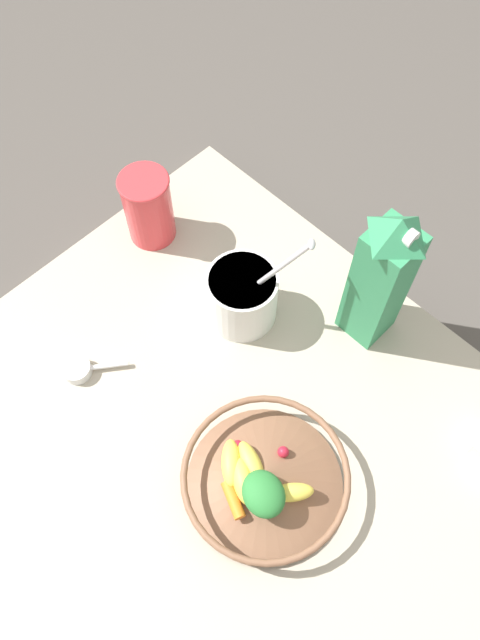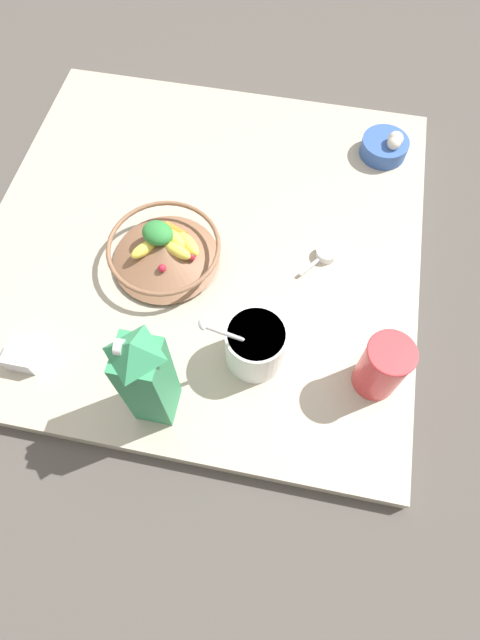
{
  "view_description": "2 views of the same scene",
  "coord_description": "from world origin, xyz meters",
  "px_view_note": "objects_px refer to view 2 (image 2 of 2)",
  "views": [
    {
      "loc": [
        -0.11,
        -0.19,
        0.97
      ],
      "look_at": [
        0.23,
        0.14,
        0.09
      ],
      "focal_mm": 35.0,
      "sensor_mm": 36.0,
      "label": 1
    },
    {
      "loc": [
        0.64,
        0.21,
        0.96
      ],
      "look_at": [
        0.23,
        0.13,
        0.12
      ],
      "focal_mm": 28.0,
      "sensor_mm": 36.0,
      "label": 2
    }
  ],
  "objects_px": {
    "milk_carton": "(147,378)",
    "drinking_cup": "(383,366)",
    "fruit_bowl": "(165,251)",
    "spice_jar": "(24,355)",
    "garlic_bowl": "(385,146)",
    "yogurt_tub": "(255,344)"
  },
  "relations": [
    {
      "from": "fruit_bowl",
      "to": "spice_jar",
      "type": "xyz_separation_m",
      "value": [
        0.28,
        -0.21,
        -0.02
      ]
    },
    {
      "from": "drinking_cup",
      "to": "spice_jar",
      "type": "bearing_deg",
      "value": -82.53
    },
    {
      "from": "fruit_bowl",
      "to": "drinking_cup",
      "type": "relative_size",
      "value": 1.7
    },
    {
      "from": "fruit_bowl",
      "to": "drinking_cup",
      "type": "distance_m",
      "value": 0.5
    },
    {
      "from": "yogurt_tub",
      "to": "spice_jar",
      "type": "relative_size",
      "value": 3.86
    },
    {
      "from": "fruit_bowl",
      "to": "spice_jar",
      "type": "relative_size",
      "value": 4.06
    },
    {
      "from": "fruit_bowl",
      "to": "garlic_bowl",
      "type": "relative_size",
      "value": 2.14
    },
    {
      "from": "fruit_bowl",
      "to": "yogurt_tub",
      "type": "xyz_separation_m",
      "value": [
        0.19,
        0.23,
        0.02
      ]
    },
    {
      "from": "drinking_cup",
      "to": "garlic_bowl",
      "type": "bearing_deg",
      "value": -177.86
    },
    {
      "from": "spice_jar",
      "to": "milk_carton",
      "type": "bearing_deg",
      "value": 82.27
    },
    {
      "from": "milk_carton",
      "to": "drinking_cup",
      "type": "relative_size",
      "value": 2.0
    },
    {
      "from": "milk_carton",
      "to": "garlic_bowl",
      "type": "relative_size",
      "value": 2.51
    },
    {
      "from": "yogurt_tub",
      "to": "milk_carton",
      "type": "bearing_deg",
      "value": -50.62
    },
    {
      "from": "drinking_cup",
      "to": "spice_jar",
      "type": "xyz_separation_m",
      "value": [
        0.09,
        -0.68,
        -0.05
      ]
    },
    {
      "from": "milk_carton",
      "to": "garlic_bowl",
      "type": "height_order",
      "value": "milk_carton"
    },
    {
      "from": "yogurt_tub",
      "to": "drinking_cup",
      "type": "height_order",
      "value": "yogurt_tub"
    },
    {
      "from": "milk_carton",
      "to": "garlic_bowl",
      "type": "distance_m",
      "value": 0.82
    },
    {
      "from": "milk_carton",
      "to": "yogurt_tub",
      "type": "bearing_deg",
      "value": 129.38
    },
    {
      "from": "milk_carton",
      "to": "spice_jar",
      "type": "height_order",
      "value": "milk_carton"
    },
    {
      "from": "drinking_cup",
      "to": "fruit_bowl",
      "type": "bearing_deg",
      "value": -112.34
    },
    {
      "from": "fruit_bowl",
      "to": "drinking_cup",
      "type": "xyz_separation_m",
      "value": [
        0.19,
        0.46,
        0.04
      ]
    },
    {
      "from": "milk_carton",
      "to": "drinking_cup",
      "type": "height_order",
      "value": "milk_carton"
    }
  ]
}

